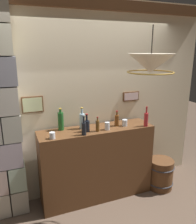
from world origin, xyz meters
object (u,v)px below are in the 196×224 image
Objects in this scene: liquor_bottle_tequila at (87,125)px; liquor_bottle_bourbon at (98,126)px; liquor_bottle_vodka at (61,121)px; liquor_bottle_sherry at (82,121)px; liquor_bottle_port at (84,128)px; glass_tumbler_highball at (125,123)px; pendant_lamp at (151,64)px; glass_tumbler_rocks at (52,135)px; liquor_bottle_whiskey at (117,120)px; wooden_barrel at (160,174)px; liquor_bottle_amaro at (146,119)px; glass_tumbler_shot at (107,126)px.

liquor_bottle_tequila is 0.14m from liquor_bottle_bourbon.
liquor_bottle_vodka is 0.29m from liquor_bottle_sherry.
liquor_bottle_port is 0.22m from liquor_bottle_bourbon.
liquor_bottle_vodka is at bearing 168.96° from glass_tumbler_highball.
liquor_bottle_tequila is at bearing -178.14° from glass_tumbler_highball.
liquor_bottle_bourbon is 1.07m from pendant_lamp.
liquor_bottle_vodka reaches higher than glass_tumbler_rocks.
pendant_lamp is (0.60, -0.50, 0.81)m from liquor_bottle_port.
pendant_lamp is at bearing -43.87° from liquor_bottle_vodka.
liquor_bottle_whiskey reaches higher than wooden_barrel.
glass_tumbler_highball is at bearing 85.16° from pendant_lamp.
glass_tumbler_rocks is 0.17× the size of wooden_barrel.
glass_tumbler_highball is at bearing 7.83° from liquor_bottle_bourbon.
liquor_bottle_port is at bearing -126.07° from liquor_bottle_tequila.
glass_tumbler_rocks is at bearing -122.14° from liquor_bottle_vodka.
liquor_bottle_amaro reaches higher than liquor_bottle_port.
liquor_bottle_sherry is at bearing 77.75° from liquor_bottle_port.
liquor_bottle_sherry reaches higher than liquor_bottle_bourbon.
glass_tumbler_highball is 0.30m from glass_tumbler_shot.
glass_tumbler_highball is (0.44, 0.06, -0.03)m from liquor_bottle_bourbon.
glass_tumbler_highball is (0.58, 0.02, -0.04)m from liquor_bottle_tequila.
liquor_bottle_bourbon is at bearing -47.90° from liquor_bottle_sherry.
glass_tumbler_highball is 0.19× the size of wooden_barrel.
liquor_bottle_whiskey is 0.50m from liquor_bottle_sherry.
liquor_bottle_amaro is 0.41m from liquor_bottle_whiskey.
glass_tumbler_rocks is at bearing 178.92° from liquor_bottle_amaro.
liquor_bottle_whiskey is at bearing -7.81° from liquor_bottle_sherry.
liquor_bottle_tequila is 3.03× the size of glass_tumbler_rocks.
glass_tumbler_highball is at bearing -11.04° from liquor_bottle_vodka.
glass_tumbler_highball is 0.18× the size of pendant_lamp.
pendant_lamp reaches higher than liquor_bottle_whiskey.
liquor_bottle_port is 1.13m from pendant_lamp.
liquor_bottle_whiskey is at bearing 7.93° from liquor_bottle_tequila.
pendant_lamp is (0.39, -0.56, 0.83)m from liquor_bottle_bourbon.
pendant_lamp reaches higher than glass_tumbler_highball.
liquor_bottle_whiskey is at bearing 94.37° from pendant_lamp.
liquor_bottle_vodka is 1.51× the size of liquor_bottle_bourbon.
liquor_bottle_sherry reaches higher than glass_tumbler_highball.
wooden_barrel is (1.19, -0.25, -0.95)m from liquor_bottle_sherry.
glass_tumbler_shot is (0.28, -0.03, -0.03)m from liquor_bottle_tequila.
liquor_bottle_vodka reaches higher than liquor_bottle_port.
liquor_bottle_tequila is 1.15m from pendant_lamp.
wooden_barrel is at bearing -0.59° from liquor_bottle_port.
liquor_bottle_vodka reaches higher than liquor_bottle_tequila.
liquor_bottle_port reaches higher than liquor_bottle_bourbon.
glass_tumbler_shot is (0.75, 0.04, 0.01)m from glass_tumbler_rocks.
glass_tumbler_rocks is 1.05m from glass_tumbler_highball.
liquor_bottle_amaro is at bearing -6.81° from glass_tumbler_shot.
glass_tumbler_highball is at bearing 10.43° from liquor_bottle_port.
liquor_bottle_whiskey is 0.96m from glass_tumbler_rocks.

